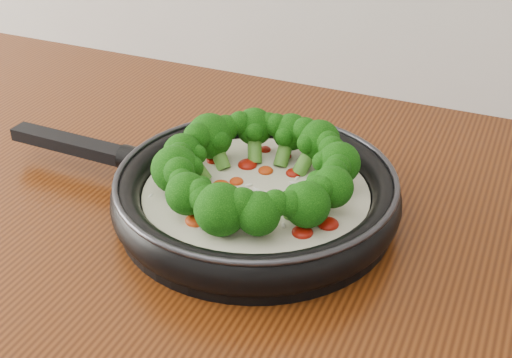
% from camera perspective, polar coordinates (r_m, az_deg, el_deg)
% --- Properties ---
extents(skillet, '(0.52, 0.34, 0.09)m').
position_cam_1_polar(skillet, '(0.78, -0.26, -0.77)').
color(skillet, black).
rests_on(skillet, counter).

